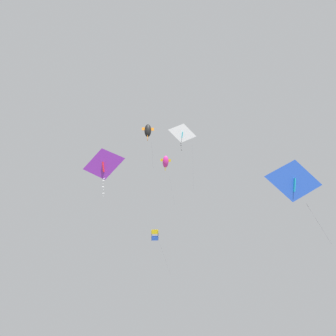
{
  "coord_description": "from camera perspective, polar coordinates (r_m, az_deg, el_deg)",
  "views": [
    {
      "loc": [
        22.85,
        15.2,
        15.78
      ],
      "look_at": [
        -1.42,
        -2.67,
        32.5
      ],
      "focal_mm": 35.04,
      "sensor_mm": 36.0,
      "label": 1
    }
  ],
  "objects": [
    {
      "name": "kite_box_highest",
      "position": [
        39.59,
        -2.28,
        -11.6
      ],
      "size": [
        2.76,
        2.44,
        5.35
      ],
      "rotation": [
        0.47,
        0.0,
        2.17
      ],
      "color": "yellow"
    },
    {
      "name": "kite_delta_upper_right",
      "position": [
        32.33,
        -11.09,
        0.61
      ],
      "size": [
        1.56,
        3.59,
        4.3
      ],
      "rotation": [
        0.33,
        0.0,
        1.76
      ],
      "color": "purple"
    },
    {
      "name": "kite_fish_near_left",
      "position": [
        27.7,
        -3.53,
        6.5
      ],
      "size": [
        1.18,
        0.98,
        4.3
      ],
      "rotation": [
        0.17,
        0.0,
        2.26
      ],
      "color": "black"
    },
    {
      "name": "kite_delta_near_right",
      "position": [
        41.47,
        2.48,
        6.0
      ],
      "size": [
        3.33,
        2.57,
        9.14
      ],
      "rotation": [
        0.4,
        0.0,
        2.58
      ],
      "color": "white"
    },
    {
      "name": "kite_delta_mid_left",
      "position": [
        22.44,
        20.96,
        -2.19
      ],
      "size": [
        3.27,
        2.59,
        5.25
      ],
      "rotation": [
        0.38,
        0.0,
        2.49
      ],
      "color": "blue"
    },
    {
      "name": "kite_fish_low_drifter",
      "position": [
        46.83,
        -0.42,
        1.09
      ],
      "size": [
        2.55,
        1.8,
        7.54
      ],
      "rotation": [
        0.47,
        0.0,
        2.33
      ],
      "color": "#DB2D93"
    }
  ]
}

